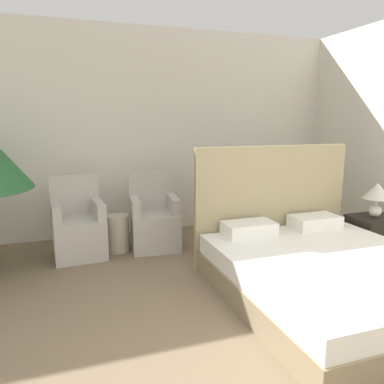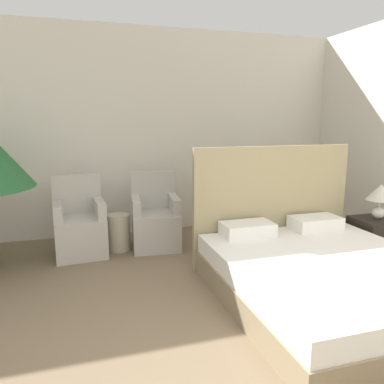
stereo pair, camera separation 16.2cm
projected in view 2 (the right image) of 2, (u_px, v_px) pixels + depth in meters
name	position (u px, v px, depth m)	size (l,w,h in m)	color
wall_back	(146.00, 133.00, 5.38)	(10.00, 0.06, 2.90)	silver
bed	(323.00, 272.00, 3.45)	(1.91, 2.17, 1.35)	#8C7A5B
armchair_near_window_left	(80.00, 230.00, 4.57)	(0.63, 0.63, 0.96)	#B7B2A8
armchair_near_window_right	(156.00, 224.00, 4.84)	(0.65, 0.65, 0.96)	#B7B2A8
nightstand	(376.00, 238.00, 4.47)	(0.53, 0.45, 0.49)	black
table_lamp	(380.00, 195.00, 4.36)	(0.32, 0.32, 0.41)	white
side_table	(119.00, 232.00, 4.74)	(0.28, 0.28, 0.46)	#B7AD93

